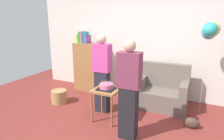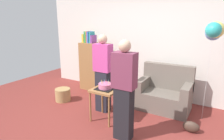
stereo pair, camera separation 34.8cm
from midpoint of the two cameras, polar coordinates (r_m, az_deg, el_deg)
The scene contains 11 objects.
ground_plane at distance 3.65m, azimuth 0.82°, elevation -17.21°, with size 8.00×8.00×0.00m, color maroon.
wall_back at distance 5.02m, azimuth 12.57°, elevation 7.73°, with size 6.00×0.10×2.70m, color silver.
couch at distance 4.51m, azimuth 17.16°, elevation -6.62°, with size 1.10×0.70×0.96m.
bookshelf at distance 5.38m, azimuth -3.29°, elevation 1.28°, with size 0.80×0.36×1.61m.
side_table at distance 3.77m, azimuth 0.73°, elevation -6.95°, with size 0.48×0.48×0.64m.
birthday_cake at distance 3.72m, azimuth 0.74°, elevation -4.80°, with size 0.32×0.32×0.17m.
person_blowing_candles at distance 4.05m, azimuth -0.19°, elevation -1.00°, with size 0.36×0.22×1.63m.
person_holding_cake at distance 3.11m, azimuth 6.74°, elevation -6.03°, with size 0.36×0.22×1.63m.
wicker_basket at distance 4.87m, azimuth -12.09°, elevation -7.06°, with size 0.36×0.36×0.30m, color #A88451.
handbag at distance 3.88m, azimuth 24.45°, elevation -14.84°, with size 0.28×0.14×0.20m, color #473328.
balloon_bunch at distance 4.03m, azimuth 29.83°, elevation 9.82°, with size 0.33×0.46×1.88m.
Camera 2 is at (1.67, -2.62, 1.92)m, focal length 31.50 mm.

